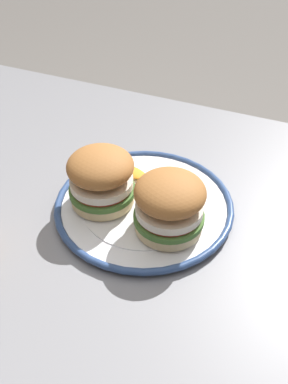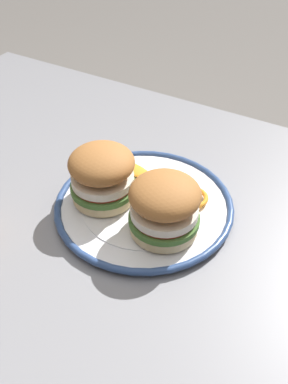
% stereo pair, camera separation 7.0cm
% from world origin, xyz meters
% --- Properties ---
extents(dining_table, '(1.35, 0.83, 0.74)m').
position_xyz_m(dining_table, '(0.00, 0.00, 0.64)').
color(dining_table, gray).
rests_on(dining_table, ground).
extents(dinner_plate, '(0.32, 0.32, 0.02)m').
position_xyz_m(dinner_plate, '(-0.02, -0.02, 0.75)').
color(dinner_plate, white).
rests_on(dinner_plate, dining_table).
extents(sandwich_half_left, '(0.13, 0.13, 0.10)m').
position_xyz_m(sandwich_half_left, '(-0.08, 0.02, 0.81)').
color(sandwich_half_left, beige).
rests_on(sandwich_half_left, dinner_plate).
extents(sandwich_half_right, '(0.11, 0.11, 0.10)m').
position_xyz_m(sandwich_half_right, '(0.05, 0.00, 0.81)').
color(sandwich_half_right, beige).
rests_on(sandwich_half_right, dinner_plate).
extents(orange_peel_curled, '(0.07, 0.07, 0.01)m').
position_xyz_m(orange_peel_curled, '(-0.09, -0.07, 0.76)').
color(orange_peel_curled, orange).
rests_on(orange_peel_curled, dinner_plate).
extents(orange_peel_strip_long, '(0.05, 0.07, 0.01)m').
position_xyz_m(orange_peel_strip_long, '(-0.03, -0.07, 0.76)').
color(orange_peel_strip_long, orange).
rests_on(orange_peel_strip_long, dinner_plate).
extents(orange_peel_strip_short, '(0.08, 0.05, 0.01)m').
position_xyz_m(orange_peel_strip_short, '(0.03, -0.09, 0.76)').
color(orange_peel_strip_short, orange).
rests_on(orange_peel_strip_short, dinner_plate).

